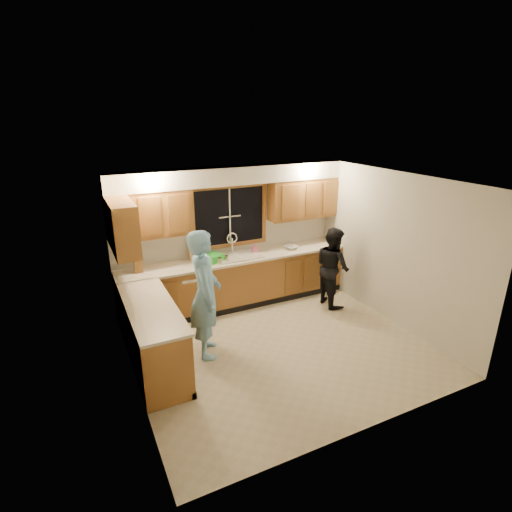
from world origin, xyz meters
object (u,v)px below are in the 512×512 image
at_px(sink, 237,260).
at_px(bowl, 291,247).
at_px(man, 205,294).
at_px(woman, 332,267).
at_px(knife_block, 138,265).
at_px(stove, 162,358).
at_px(dishwasher, 192,292).
at_px(dish_crate, 214,258).
at_px(soap_bottle, 255,248).

bearing_deg(sink, bowl, -1.21).
distance_m(man, woman, 2.65).
relative_size(man, knife_block, 7.98).
distance_m(sink, bowl, 1.12).
bearing_deg(stove, man, 35.23).
relative_size(dishwasher, man, 0.44).
height_order(dishwasher, man, man).
height_order(sink, woman, woman).
distance_m(dish_crate, bowl, 1.56).
xyz_separation_m(sink, soap_bottle, (0.39, 0.05, 0.15)).
xyz_separation_m(knife_block, bowl, (2.82, -0.05, -0.09)).
bearing_deg(dish_crate, woman, -19.39).
bearing_deg(woman, knife_block, 79.85).
xyz_separation_m(woman, bowl, (-0.45, 0.71, 0.22)).
xyz_separation_m(soap_bottle, bowl, (0.73, -0.08, -0.06)).
relative_size(dishwasher, dish_crate, 2.93).
relative_size(man, soap_bottle, 10.48).
distance_m(stove, dish_crate, 2.31).
bearing_deg(dishwasher, sink, 0.99).
relative_size(man, woman, 1.29).
height_order(dish_crate, bowl, dish_crate).
relative_size(sink, dish_crate, 3.07).
distance_m(sink, dish_crate, 0.46).
bearing_deg(bowl, dishwasher, 179.74).
distance_m(man, soap_bottle, 1.94).
distance_m(stove, man, 1.07).
distance_m(woman, bowl, 0.87).
bearing_deg(dish_crate, dishwasher, 177.79).
bearing_deg(woman, dish_crate, 73.64).
bearing_deg(knife_block, bowl, -4.09).
bearing_deg(man, woman, -62.51).
bearing_deg(dishwasher, knife_block, 177.05).
bearing_deg(dishwasher, stove, -117.69).
height_order(dishwasher, dish_crate, dish_crate).
height_order(sink, dish_crate, sink).
bearing_deg(dishwasher, dish_crate, -2.21).
xyz_separation_m(man, woman, (2.59, 0.54, -0.21)).
height_order(sink, bowl, sink).
relative_size(dishwasher, knife_block, 3.48).
distance_m(man, bowl, 2.48).
distance_m(knife_block, dish_crate, 1.27).
height_order(knife_block, bowl, knife_block).
bearing_deg(knife_block, sink, -4.00).
bearing_deg(stove, dishwasher, 62.31).
height_order(woman, knife_block, woman).
relative_size(woman, dish_crate, 5.20).
bearing_deg(sink, woman, -25.19).
bearing_deg(soap_bottle, dish_crate, -174.33).
bearing_deg(sink, man, -128.75).
distance_m(dishwasher, soap_bottle, 1.38).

